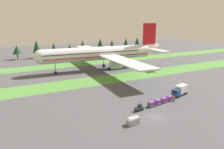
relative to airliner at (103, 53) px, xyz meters
The scene contains 19 objects.
ground_plane 63.14m from the airliner, 102.90° to the right, with size 400.00×400.00×0.00m, color #47474C.
grass_strip_near 25.91m from the airliner, 124.88° to the right, with size 320.00×14.19×0.01m, color #4C8438.
grass_strip_far 26.17m from the airliner, 124.45° to the left, with size 320.00×14.19×0.01m, color #4C8438.
airliner is the anchor object (origin of this frame).
baggage_tug 58.17m from the airliner, 105.60° to the right, with size 2.76×1.65×1.97m.
cargo_dolly_lead 56.35m from the airliner, 100.86° to the right, with size 2.39×1.79×1.55m.
cargo_dolly_second 55.49m from the airliner, 98.00° to the right, with size 2.39×1.79×1.55m.
cargo_dolly_third 54.76m from the airliner, 95.05° to the right, with size 2.39×1.79×1.55m.
cargo_dolly_fourth 54.19m from the airliner, 92.03° to the right, with size 2.39×1.79×1.55m.
catering_truck 52.12m from the airliner, 84.87° to the right, with size 7.31×4.01×3.58m.
ground_crew_marshaller 55.60m from the airliner, 91.59° to the right, with size 0.53×0.36×1.74m.
uld_container_0 65.86m from the airliner, 109.60° to the right, with size 2.00×1.60×1.69m, color #A3A3A8.
uld_container_1 66.18m from the airliner, 109.88° to the right, with size 2.00×1.60×1.51m, color #A3A3A8.
uld_container_2 65.41m from the airliner, 108.90° to the right, with size 2.00×1.60×1.70m, color #A3A3A8.
taxiway_marker_0 28.34m from the airliner, 92.27° to the right, with size 0.44×0.44×0.64m, color orange.
taxiway_marker_1 29.92m from the airliner, 129.44° to the right, with size 0.44×0.44×0.63m, color orange.
taxiway_marker_2 44.36m from the airliner, 142.47° to the right, with size 0.44×0.44×0.53m, color orange.
taxiway_marker_3 25.90m from the airliner, 100.61° to the right, with size 0.44×0.44×0.45m, color orange.
distant_tree_line 54.24m from the airliner, 98.39° to the left, with size 156.27×10.19×12.71m.
Camera 1 is at (-35.83, -41.32, 24.92)m, focal length 34.30 mm.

